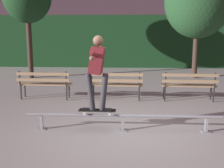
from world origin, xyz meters
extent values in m
plane|color=#ADAAA8|center=(0.00, 0.00, 0.00)|extent=(90.00, 90.00, 0.00)
cube|color=#193D1E|center=(0.00, 10.57, 1.40)|extent=(24.00, 1.20, 2.80)
cylinder|color=gray|center=(0.00, 0.21, 0.33)|extent=(4.12, 0.06, 0.06)
cube|color=gray|center=(-1.75, 0.21, 0.15)|extent=(0.06, 0.06, 0.30)
cube|color=gray|center=(-1.75, 0.21, 0.01)|extent=(0.18, 0.18, 0.01)
cube|color=gray|center=(0.00, 0.21, 0.15)|extent=(0.06, 0.06, 0.30)
cube|color=gray|center=(0.00, 0.21, 0.01)|extent=(0.18, 0.18, 0.01)
cube|color=gray|center=(1.75, 0.21, 0.15)|extent=(0.06, 0.06, 0.30)
cube|color=gray|center=(1.75, 0.21, 0.01)|extent=(0.18, 0.18, 0.01)
cube|color=black|center=(-0.54, 0.21, 0.44)|extent=(0.79, 0.23, 0.02)
cube|color=black|center=(-0.54, 0.21, 0.45)|extent=(0.77, 0.22, 0.00)
cube|color=#9E9EA3|center=(-0.28, 0.20, 0.42)|extent=(0.06, 0.17, 0.02)
cube|color=#9E9EA3|center=(-0.81, 0.22, 0.42)|extent=(0.06, 0.17, 0.02)
cylinder|color=beige|center=(-0.28, 0.12, 0.38)|extent=(0.05, 0.03, 0.05)
cylinder|color=beige|center=(-0.27, 0.28, 0.38)|extent=(0.05, 0.03, 0.05)
cylinder|color=beige|center=(-0.81, 0.14, 0.38)|extent=(0.05, 0.03, 0.05)
cylinder|color=beige|center=(-0.80, 0.30, 0.38)|extent=(0.05, 0.03, 0.05)
cube|color=black|center=(-0.36, 0.21, 0.46)|extent=(0.26, 0.11, 0.03)
cube|color=black|center=(-0.72, 0.22, 0.46)|extent=(0.26, 0.11, 0.03)
cylinder|color=#333338|center=(-0.40, 0.21, 0.84)|extent=(0.21, 0.13, 0.79)
cylinder|color=#333338|center=(-0.68, 0.22, 0.84)|extent=(0.21, 0.13, 0.79)
cube|color=maroon|center=(-0.54, 0.21, 1.50)|extent=(0.34, 0.37, 0.57)
cylinder|color=maroon|center=(-0.55, -0.17, 1.66)|extent=(0.10, 0.61, 0.21)
cylinder|color=maroon|center=(-0.53, 0.59, 1.66)|extent=(0.10, 0.61, 0.21)
sphere|color=brown|center=(-0.56, -0.45, 1.61)|extent=(0.09, 0.09, 0.09)
sphere|color=brown|center=(-0.52, 0.87, 1.61)|extent=(0.09, 0.09, 0.09)
sphere|color=brown|center=(-0.51, 0.21, 1.90)|extent=(0.21, 0.21, 0.21)
cube|color=#282623|center=(-1.71, 3.06, 0.22)|extent=(0.04, 0.04, 0.44)
cube|color=#282623|center=(-1.72, 2.74, 0.22)|extent=(0.04, 0.04, 0.44)
cube|color=#282623|center=(-1.72, 2.70, 0.66)|extent=(0.04, 0.04, 0.44)
cube|color=#282623|center=(-3.12, 3.09, 0.22)|extent=(0.04, 0.04, 0.44)
cube|color=#282623|center=(-3.13, 2.77, 0.22)|extent=(0.04, 0.04, 0.44)
cube|color=#282623|center=(-3.13, 2.73, 0.66)|extent=(0.04, 0.04, 0.44)
cube|color=#A38460|center=(-2.41, 3.05, 0.46)|extent=(1.60, 0.13, 0.04)
cube|color=#A38460|center=(-2.42, 2.92, 0.46)|extent=(1.60, 0.13, 0.04)
cube|color=#A38460|center=(-2.42, 2.78, 0.46)|extent=(1.60, 0.13, 0.04)
cube|color=#A38460|center=(-2.42, 2.71, 0.62)|extent=(1.60, 0.07, 0.09)
cube|color=#A38460|center=(-2.42, 2.71, 0.80)|extent=(1.60, 0.07, 0.09)
cube|color=#282623|center=(0.46, 3.06, 0.22)|extent=(0.04, 0.04, 0.44)
cube|color=#282623|center=(0.45, 2.74, 0.22)|extent=(0.04, 0.04, 0.44)
cube|color=#282623|center=(0.45, 2.70, 0.66)|extent=(0.04, 0.04, 0.44)
cube|color=#282623|center=(-0.95, 3.09, 0.22)|extent=(0.04, 0.04, 0.44)
cube|color=#282623|center=(-0.96, 2.77, 0.22)|extent=(0.04, 0.04, 0.44)
cube|color=#282623|center=(-0.96, 2.73, 0.66)|extent=(0.04, 0.04, 0.44)
cube|color=#A38460|center=(-0.25, 3.05, 0.46)|extent=(1.60, 0.13, 0.04)
cube|color=#A38460|center=(-0.25, 2.92, 0.46)|extent=(1.60, 0.13, 0.04)
cube|color=#A38460|center=(-0.25, 2.78, 0.46)|extent=(1.60, 0.13, 0.04)
cube|color=#A38460|center=(-0.26, 2.71, 0.62)|extent=(1.60, 0.07, 0.09)
cube|color=#A38460|center=(-0.26, 2.71, 0.80)|extent=(1.60, 0.07, 0.09)
cube|color=#282623|center=(2.62, 3.06, 0.22)|extent=(0.04, 0.04, 0.44)
cube|color=#282623|center=(2.62, 2.74, 0.22)|extent=(0.04, 0.04, 0.44)
cube|color=#282623|center=(2.62, 2.70, 0.66)|extent=(0.04, 0.04, 0.44)
cube|color=#282623|center=(1.22, 3.09, 0.22)|extent=(0.04, 0.04, 0.44)
cube|color=#282623|center=(1.21, 2.77, 0.22)|extent=(0.04, 0.04, 0.44)
cube|color=#282623|center=(1.21, 2.73, 0.66)|extent=(0.04, 0.04, 0.44)
cube|color=#A38460|center=(1.92, 3.05, 0.46)|extent=(1.60, 0.13, 0.04)
cube|color=#A38460|center=(1.92, 2.92, 0.46)|extent=(1.60, 0.13, 0.04)
cube|color=#A38460|center=(1.91, 2.78, 0.46)|extent=(1.60, 0.13, 0.04)
cube|color=#A38460|center=(1.91, 2.71, 0.62)|extent=(1.60, 0.07, 0.09)
cube|color=#A38460|center=(1.91, 2.71, 0.80)|extent=(1.60, 0.07, 0.09)
cylinder|color=#3D2D23|center=(3.00, 7.00, 1.02)|extent=(0.22, 0.22, 2.03)
ellipsoid|color=#234C28|center=(3.00, 7.00, 3.21)|extent=(2.77, 2.77, 3.05)
cylinder|color=#3D2D23|center=(-4.08, 6.61, 1.29)|extent=(0.22, 0.22, 2.57)
camera|label=1|loc=(0.08, -5.70, 2.17)|focal=46.78mm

